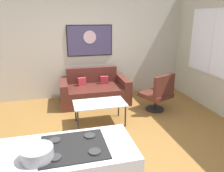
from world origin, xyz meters
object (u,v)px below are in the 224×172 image
object	(u,v)px
couch	(94,91)
coffee_table	(100,104)
mixing_bowl	(37,154)
armchair	(158,93)
wall_painting	(90,41)

from	to	relation	value
couch	coffee_table	size ratio (longest dim) A/B	1.64
mixing_bowl	coffee_table	bearing A→B (deg)	66.78
armchair	mixing_bowl	size ratio (longest dim) A/B	3.21
couch	armchair	xyz separation A→B (m)	(1.30, -0.92, 0.14)
couch	armchair	bearing A→B (deg)	-35.26
couch	wall_painting	xyz separation A→B (m)	(0.00, 0.51, 1.21)
coffee_table	wall_painting	size ratio (longest dim) A/B	0.87
couch	coffee_table	bearing A→B (deg)	-94.77
couch	mixing_bowl	xyz separation A→B (m)	(-1.08, -3.49, 0.70)
coffee_table	mixing_bowl	xyz separation A→B (m)	(-0.98, -2.28, 0.57)
mixing_bowl	wall_painting	world-z (taller)	wall_painting
armchair	mixing_bowl	xyz separation A→B (m)	(-2.38, -2.57, 0.56)
couch	mixing_bowl	distance (m)	3.72
coffee_table	armchair	xyz separation A→B (m)	(1.40, 0.29, 0.01)
armchair	couch	bearing A→B (deg)	144.74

